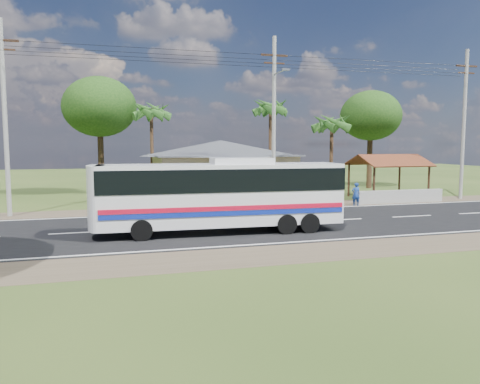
% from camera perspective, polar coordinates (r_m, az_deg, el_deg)
% --- Properties ---
extents(ground, '(120.00, 120.00, 0.00)m').
position_cam_1_polar(ground, '(24.15, 2.69, -3.92)').
color(ground, '#2C4017').
rests_on(ground, ground).
extents(road, '(120.00, 16.00, 0.03)m').
position_cam_1_polar(road, '(24.14, 2.69, -3.90)').
color(road, black).
rests_on(road, ground).
extents(house, '(12.40, 10.00, 5.00)m').
position_cam_1_polar(house, '(36.59, -2.37, 3.57)').
color(house, '#C9B886').
rests_on(house, ground).
extents(waiting_shed, '(5.20, 4.48, 3.35)m').
position_cam_1_polar(waiting_shed, '(37.31, 17.61, 3.48)').
color(waiting_shed, '#372114').
rests_on(waiting_shed, ground).
extents(concrete_barrier, '(7.00, 0.30, 0.90)m').
position_cam_1_polar(concrete_barrier, '(34.52, 18.78, -0.52)').
color(concrete_barrier, '#9E9E99').
rests_on(concrete_barrier, ground).
extents(utility_poles, '(32.80, 2.22, 11.00)m').
position_cam_1_polar(utility_poles, '(30.84, 3.57, 8.95)').
color(utility_poles, '#9E9E99').
rests_on(utility_poles, ground).
extents(palm_near, '(2.80, 2.80, 6.70)m').
position_cam_1_polar(palm_near, '(37.70, 11.14, 8.20)').
color(palm_near, '#47301E').
rests_on(palm_near, ground).
extents(palm_mid, '(2.80, 2.80, 8.20)m').
position_cam_1_polar(palm_mid, '(40.52, 3.74, 10.17)').
color(palm_mid, '#47301E').
rests_on(palm_mid, ground).
extents(palm_far, '(2.80, 2.80, 7.70)m').
position_cam_1_polar(palm_far, '(38.79, -10.77, 9.57)').
color(palm_far, '#47301E').
rests_on(palm_far, ground).
extents(tree_behind_house, '(6.00, 6.00, 9.61)m').
position_cam_1_polar(tree_behind_house, '(40.64, -16.76, 9.87)').
color(tree_behind_house, '#47301E').
rests_on(tree_behind_house, ground).
extents(tree_behind_shed, '(5.60, 5.60, 9.02)m').
position_cam_1_polar(tree_behind_shed, '(45.29, 15.65, 8.91)').
color(tree_behind_shed, '#47301E').
rests_on(tree_behind_shed, ground).
extents(coach_bus, '(11.27, 2.88, 3.47)m').
position_cam_1_polar(coach_bus, '(21.55, -2.18, 0.22)').
color(coach_bus, silver).
rests_on(coach_bus, ground).
extents(motorcycle, '(1.70, 0.95, 0.85)m').
position_cam_1_polar(motorcycle, '(31.07, 10.25, -1.03)').
color(motorcycle, black).
rests_on(motorcycle, ground).
extents(person, '(0.63, 0.48, 1.55)m').
position_cam_1_polar(person, '(32.12, 13.94, -0.26)').
color(person, navy).
rests_on(person, ground).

